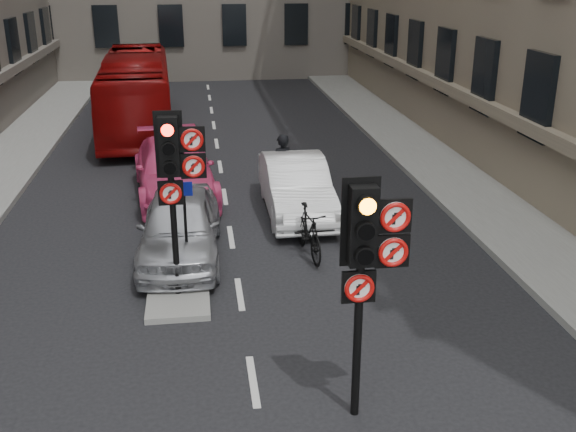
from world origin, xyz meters
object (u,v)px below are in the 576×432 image
object	(u,v)px
signal_near	(368,251)
signal_far	(175,166)
motorcycle	(308,232)
motorcyclist	(282,167)
bus_red	(137,92)
car_silver	(180,226)
info_sign	(185,216)
car_pink	(174,170)
car_white	(296,186)

from	to	relation	value
signal_near	signal_far	bearing A→B (deg)	123.02
motorcycle	motorcyclist	distance (m)	3.97
bus_red	signal_near	bearing A→B (deg)	-79.27
car_silver	motorcycle	distance (m)	2.84
motorcyclist	info_sign	xyz separation A→B (m)	(-2.58, -4.90, 0.52)
car_pink	bus_red	world-z (taller)	bus_red
car_white	motorcyclist	bearing A→B (deg)	100.18
signal_far	info_sign	distance (m)	1.47
motorcyclist	car_silver	bearing A→B (deg)	29.48
bus_red	motorcycle	distance (m)	13.82
signal_near	bus_red	bearing A→B (deg)	103.32
motorcyclist	bus_red	bearing A→B (deg)	-87.00
signal_far	bus_red	bearing A→B (deg)	97.08
car_pink	motorcycle	size ratio (longest dim) A/B	2.73
car_silver	motorcyclist	bearing A→B (deg)	55.56
car_silver	car_white	distance (m)	3.82
signal_near	motorcyclist	world-z (taller)	signal_near
signal_far	car_pink	world-z (taller)	signal_far
car_white	bus_red	bearing A→B (deg)	114.84
car_pink	motorcyclist	distance (m)	3.03
signal_far	car_pink	distance (m)	6.63
signal_near	car_silver	bearing A→B (deg)	113.76
signal_far	info_sign	bearing A→B (deg)	81.46
info_sign	signal_far	bearing A→B (deg)	-96.94
car_pink	bus_red	size ratio (longest dim) A/B	0.49
car_silver	motorcycle	bearing A→B (deg)	-3.90
car_silver	car_white	world-z (taller)	car_silver
signal_near	bus_red	xyz separation A→B (m)	(-4.42, 18.69, -1.12)
car_pink	signal_far	bearing A→B (deg)	-93.63
signal_far	car_silver	distance (m)	2.81
signal_far	car_silver	world-z (taller)	signal_far
car_pink	bus_red	distance (m)	8.54
signal_near	info_sign	distance (m)	5.47
info_sign	car_white	bearing A→B (deg)	54.50
car_white	car_silver	bearing A→B (deg)	-140.47
car_silver	car_pink	world-z (taller)	car_pink
signal_far	motorcycle	xyz separation A→B (m)	(2.77, 1.69, -2.13)
bus_red	info_sign	bearing A→B (deg)	-84.69
bus_red	motorcycle	size ratio (longest dim) A/B	5.52
signal_near	car_pink	bearing A→B (deg)	105.43
bus_red	info_sign	world-z (taller)	bus_red
signal_far	motorcyclist	xyz separation A→B (m)	(2.69, 5.64, -1.78)
signal_near	car_pink	xyz separation A→B (m)	(-2.85, 10.33, -1.83)
car_silver	motorcyclist	distance (m)	4.55
signal_near	signal_far	size ratio (longest dim) A/B	1.00
bus_red	motorcyclist	distance (m)	10.13
signal_far	car_white	bearing A→B (deg)	56.77
info_sign	motorcyclist	bearing A→B (deg)	63.81
signal_far	motorcyclist	size ratio (longest dim) A/B	1.95
car_silver	motorcycle	xyz separation A→B (m)	(2.82, -0.32, -0.17)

